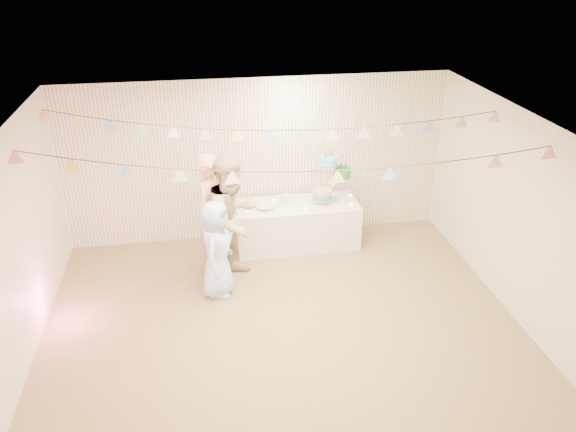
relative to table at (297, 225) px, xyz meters
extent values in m
plane|color=olive|center=(-0.55, -2.03, -0.36)|extent=(6.00, 6.00, 0.00)
plane|color=white|center=(-0.55, -2.03, 2.24)|extent=(6.00, 6.00, 0.00)
plane|color=white|center=(-0.55, 0.47, 0.94)|extent=(6.00, 6.00, 0.00)
plane|color=white|center=(-0.55, -4.53, 0.94)|extent=(6.00, 6.00, 0.00)
plane|color=white|center=(-3.55, -2.03, 0.94)|extent=(5.00, 5.00, 0.00)
plane|color=white|center=(2.45, -2.03, 0.94)|extent=(5.00, 5.00, 0.00)
cube|color=white|center=(0.00, 0.00, 0.00)|extent=(1.91, 0.76, 0.72)
cylinder|color=white|center=(-0.50, -0.05, 0.40)|extent=(0.30, 0.30, 0.02)
imported|color=#FBA383|center=(-1.29, -0.57, 0.56)|extent=(0.75, 0.80, 1.83)
imported|color=tan|center=(-1.05, -0.81, 0.59)|extent=(1.16, 1.16, 1.89)
imported|color=#B4D9FE|center=(-1.31, -1.16, 0.34)|extent=(0.64, 0.79, 1.39)
cylinder|color=#FFD88C|center=(-0.80, -0.15, 0.37)|extent=(0.04, 0.04, 0.03)
cylinder|color=#FFD88C|center=(-0.35, 0.18, 0.37)|extent=(0.04, 0.04, 0.03)
cylinder|color=#FFD88C|center=(0.10, -0.22, 0.37)|extent=(0.04, 0.04, 0.03)
cylinder|color=#FFD88C|center=(0.35, 0.22, 0.37)|extent=(0.04, 0.04, 0.03)
cylinder|color=#FFD88C|center=(0.82, -0.18, 0.37)|extent=(0.04, 0.04, 0.03)
cylinder|color=#FFD88C|center=(0.90, 0.15, 0.37)|extent=(0.04, 0.04, 0.03)
camera|label=1|loc=(-1.44, -7.75, 4.11)|focal=35.00mm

